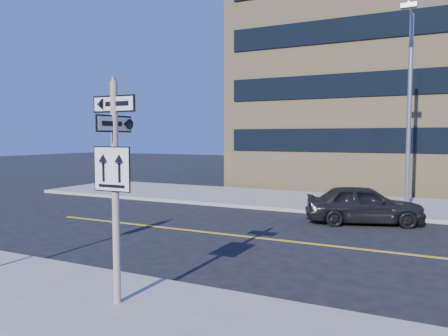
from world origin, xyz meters
The scene contains 5 objects.
ground centered at (0.00, 0.00, 0.00)m, with size 120.00×120.00×0.00m, color black.
sign_pole centered at (0.00, -2.51, 2.44)m, with size 0.92×0.92×4.06m.
parked_car_a centered at (2.75, 7.84, 0.71)m, with size 4.17×1.68×1.42m, color black.
streetlight_a centered at (4.00, 10.76, 4.76)m, with size 0.55×2.25×8.00m.
building_brick centered at (2.00, 25.00, 9.00)m, with size 18.00×18.00×18.00m, color tan.
Camera 1 is at (5.19, -8.58, 3.16)m, focal length 35.00 mm.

